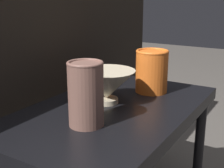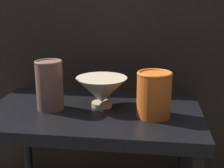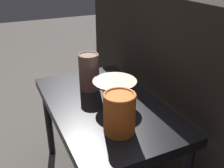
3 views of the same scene
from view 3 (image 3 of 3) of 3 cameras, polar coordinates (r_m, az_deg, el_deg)
table at (r=1.13m, az=-1.57°, el=-6.38°), size 0.74×0.44×0.46m
couch_backdrop at (r=1.38m, az=18.36°, el=-0.07°), size 1.48×0.50×0.87m
bowl at (r=1.07m, az=0.58°, el=-1.51°), size 0.18×0.18×0.11m
vase_textured_left at (r=1.19m, az=-5.02°, el=2.71°), size 0.09×0.09×0.17m
vase_colorful_right at (r=0.89m, az=1.62°, el=-6.22°), size 0.11×0.11×0.15m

